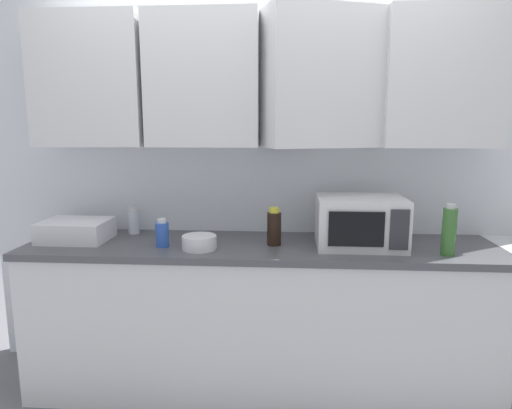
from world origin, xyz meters
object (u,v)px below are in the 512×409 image
(bottle_soy_dark, at_px, (274,228))
(microwave, at_px, (360,222))
(bottle_green_oil, at_px, (449,231))
(bottle_clear_tall, at_px, (134,221))
(bottle_blue_cleaner, at_px, (162,234))
(bowl_ceramic_small, at_px, (199,242))
(dish_rack, at_px, (76,230))

(bottle_soy_dark, bearing_deg, microwave, 0.75)
(microwave, height_order, bottle_green_oil, microwave)
(bottle_clear_tall, bearing_deg, microwave, -8.78)
(bottle_blue_cleaner, bearing_deg, bowl_ceramic_small, -9.79)
(bottle_soy_dark, relative_size, bottle_blue_cleaner, 1.36)
(dish_rack, xyz_separation_m, bottle_clear_tall, (0.28, 0.20, 0.02))
(bottle_green_oil, height_order, bowl_ceramic_small, bottle_green_oil)
(dish_rack, bearing_deg, bottle_green_oil, -4.35)
(dish_rack, xyz_separation_m, bottle_soy_dark, (1.17, -0.02, 0.04))
(bottle_green_oil, distance_m, bottle_clear_tall, 1.84)
(microwave, distance_m, bowl_ceramic_small, 0.90)
(bowl_ceramic_small, bearing_deg, bottle_clear_tall, 145.30)
(bowl_ceramic_small, bearing_deg, bottle_blue_cleaner, 170.21)
(bottle_soy_dark, xyz_separation_m, bowl_ceramic_small, (-0.41, -0.12, -0.06))
(bottle_blue_cleaner, height_order, bottle_clear_tall, bottle_clear_tall)
(microwave, height_order, dish_rack, microwave)
(bottle_green_oil, height_order, bottle_blue_cleaner, bottle_green_oil)
(dish_rack, relative_size, bowl_ceramic_small, 2.00)
(dish_rack, distance_m, bottle_clear_tall, 0.34)
(dish_rack, height_order, bottle_green_oil, bottle_green_oil)
(microwave, height_order, bottle_soy_dark, microwave)
(bottle_green_oil, distance_m, bottle_blue_cleaner, 1.54)
(dish_rack, distance_m, bottle_green_oil, 2.09)
(microwave, height_order, bowl_ceramic_small, microwave)
(bottle_green_oil, distance_m, bottle_soy_dark, 0.93)
(bottle_blue_cleaner, height_order, bowl_ceramic_small, bottle_blue_cleaner)
(bottle_green_oil, relative_size, bottle_clear_tall, 1.66)
(bottle_blue_cleaner, distance_m, bowl_ceramic_small, 0.22)
(bottle_green_oil, height_order, bottle_soy_dark, bottle_green_oil)
(bottle_green_oil, bearing_deg, dish_rack, 175.65)
(dish_rack, height_order, bottle_clear_tall, bottle_clear_tall)
(bottle_blue_cleaner, relative_size, bowl_ceramic_small, 0.84)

